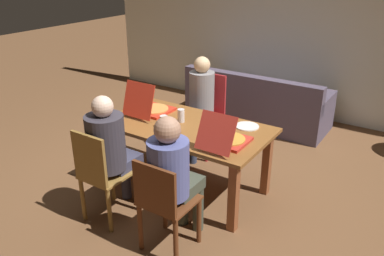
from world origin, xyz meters
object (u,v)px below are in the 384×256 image
(drinking_glass_0, at_px, (181,116))
(drinking_glass_1, at_px, (164,122))
(dining_table, at_px, (187,135))
(chair_0, at_px, (206,109))
(plate_1, at_px, (217,119))
(person_0, at_px, (199,100))
(chair_1, at_px, (164,203))
(plate_0, at_px, (247,126))
(person_1, at_px, (173,171))
(pizza_box_1, at_px, (227,139))
(person_2, at_px, (110,146))
(pizza_box_0, at_px, (151,108))
(couch, at_px, (256,105))
(chair_2, at_px, (101,173))

(drinking_glass_0, distance_m, drinking_glass_1, 0.22)
(dining_table, distance_m, chair_0, 1.00)
(dining_table, height_order, plate_1, plate_1)
(dining_table, relative_size, plate_1, 8.09)
(person_0, relative_size, chair_1, 1.43)
(chair_1, relative_size, drinking_glass_1, 6.94)
(plate_0, height_order, drinking_glass_1, drinking_glass_1)
(chair_0, xyz_separation_m, drinking_glass_1, (0.17, -1.10, 0.25))
(person_1, xyz_separation_m, plate_1, (-0.20, 1.08, 0.04))
(chair_1, height_order, pizza_box_1, pizza_box_1)
(person_2, xyz_separation_m, pizza_box_0, (-0.19, 0.83, 0.07))
(plate_1, xyz_separation_m, drinking_glass_0, (-0.30, -0.24, 0.06))
(couch, bearing_deg, chair_0, -98.89)
(drinking_glass_0, bearing_deg, person_0, 108.04)
(dining_table, height_order, person_2, person_2)
(chair_0, distance_m, person_2, 1.70)
(dining_table, bearing_deg, pizza_box_0, 171.41)
(dining_table, height_order, drinking_glass_0, drinking_glass_0)
(dining_table, xyz_separation_m, person_1, (0.40, -0.80, 0.08))
(person_0, xyz_separation_m, drinking_glass_1, (0.17, -0.94, 0.08))
(person_0, height_order, person_1, person_0)
(drinking_glass_1, bearing_deg, chair_0, 98.86)
(chair_1, xyz_separation_m, drinking_glass_1, (-0.56, 0.76, 0.32))
(person_2, distance_m, drinking_glass_1, 0.62)
(drinking_glass_1, height_order, couch, drinking_glass_1)
(pizza_box_1, xyz_separation_m, plate_0, (-0.01, 0.46, -0.04))
(dining_table, bearing_deg, drinking_glass_1, -134.53)
(person_2, height_order, pizza_box_1, person_2)
(dining_table, bearing_deg, drinking_glass_0, 155.34)
(person_2, bearing_deg, pizza_box_0, 102.77)
(dining_table, distance_m, drinking_glass_0, 0.21)
(person_0, bearing_deg, dining_table, -66.42)
(dining_table, height_order, person_1, person_1)
(person_0, bearing_deg, chair_1, -66.64)
(plate_0, xyz_separation_m, drinking_glass_0, (-0.63, -0.26, 0.06))
(person_1, relative_size, chair_2, 1.29)
(person_0, distance_m, pizza_box_1, 1.28)
(plate_1, bearing_deg, pizza_box_0, -163.83)
(chair_1, xyz_separation_m, couch, (-0.55, 3.01, -0.20))
(couch, bearing_deg, plate_0, -68.84)
(dining_table, xyz_separation_m, chair_2, (-0.34, -0.90, -0.12))
(pizza_box_0, xyz_separation_m, drinking_glass_0, (0.42, -0.03, 0.02))
(pizza_box_1, bearing_deg, person_1, -102.82)
(chair_1, xyz_separation_m, pizza_box_1, (0.15, 0.78, 0.30))
(person_1, xyz_separation_m, pizza_box_1, (0.15, 0.64, 0.07))
(chair_2, height_order, plate_1, chair_2)
(couch, bearing_deg, chair_2, -93.45)
(pizza_box_0, height_order, plate_0, pizza_box_0)
(person_0, relative_size, plate_0, 5.16)
(person_1, xyz_separation_m, person_2, (-0.73, 0.04, 0.01))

